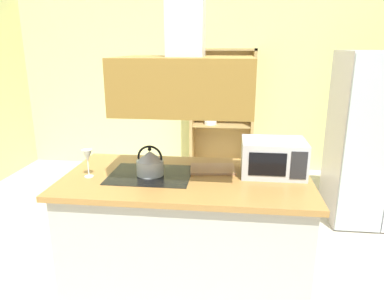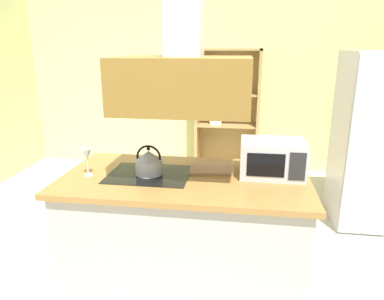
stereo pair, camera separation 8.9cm
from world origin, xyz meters
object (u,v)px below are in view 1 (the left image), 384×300
(microwave, at_px, (273,157))
(wine_glass_on_counter, at_px, (87,157))
(dish_cabinet, at_px, (222,119))
(kettle, at_px, (150,163))
(cutting_board, at_px, (213,169))
(refrigerator, at_px, (379,139))

(microwave, height_order, wine_glass_on_counter, microwave)
(dish_cabinet, height_order, wine_glass_on_counter, dish_cabinet)
(dish_cabinet, relative_size, kettle, 8.01)
(kettle, xyz_separation_m, wine_glass_on_counter, (-0.44, -0.09, 0.06))
(cutting_board, distance_m, microwave, 0.46)
(kettle, bearing_deg, cutting_board, 19.60)
(dish_cabinet, xyz_separation_m, wine_glass_on_counter, (-0.87, -2.82, 0.26))
(refrigerator, xyz_separation_m, cutting_board, (-1.65, -1.18, 0.02))
(dish_cabinet, bearing_deg, microwave, -79.88)
(refrigerator, relative_size, kettle, 7.96)
(dish_cabinet, relative_size, cutting_board, 5.26)
(refrigerator, bearing_deg, dish_cabinet, 140.23)
(kettle, distance_m, wine_glass_on_counter, 0.45)
(dish_cabinet, height_order, cutting_board, dish_cabinet)
(dish_cabinet, xyz_separation_m, kettle, (-0.43, -2.73, 0.20))
(refrigerator, height_order, microwave, refrigerator)
(cutting_board, xyz_separation_m, wine_glass_on_counter, (-0.89, -0.25, 0.14))
(dish_cabinet, bearing_deg, wine_glass_on_counter, -107.08)
(cutting_board, bearing_deg, refrigerator, 35.55)
(wine_glass_on_counter, bearing_deg, refrigerator, 29.44)
(refrigerator, xyz_separation_m, dish_cabinet, (-1.67, 1.39, -0.09))
(refrigerator, bearing_deg, wine_glass_on_counter, -150.56)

